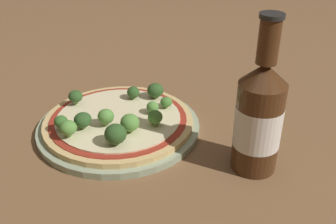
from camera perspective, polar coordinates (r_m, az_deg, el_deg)
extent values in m
plane|color=brown|center=(0.71, -7.01, -3.01)|extent=(3.00, 3.00, 0.00)
cylinder|color=#93A384|center=(0.72, -7.12, -2.08)|extent=(0.29, 0.29, 0.01)
cylinder|color=tan|center=(0.71, -7.18, -1.35)|extent=(0.27, 0.27, 0.01)
cylinder|color=maroon|center=(0.71, -7.20, -0.95)|extent=(0.24, 0.24, 0.00)
cylinder|color=beige|center=(0.71, -7.21, -0.86)|extent=(0.22, 0.22, 0.00)
cylinder|color=#89A866|center=(0.68, -8.92, -1.55)|extent=(0.01, 0.01, 0.01)
ellipsoid|color=#568E3D|center=(0.67, -9.01, -0.62)|extent=(0.03, 0.03, 0.03)
cylinder|color=#89A866|center=(0.71, -2.23, 0.08)|extent=(0.01, 0.01, 0.01)
ellipsoid|color=#568E3D|center=(0.71, -2.25, 0.73)|extent=(0.02, 0.02, 0.02)
cylinder|color=#89A866|center=(0.68, -1.86, -1.55)|extent=(0.01, 0.01, 0.01)
ellipsoid|color=#477A33|center=(0.67, -1.87, -0.73)|extent=(0.03, 0.03, 0.02)
cylinder|color=#89A866|center=(0.73, -0.25, 0.88)|extent=(0.01, 0.01, 0.01)
ellipsoid|color=#477A33|center=(0.73, -0.25, 1.48)|extent=(0.02, 0.02, 0.02)
cylinder|color=#89A866|center=(0.63, -7.54, -4.26)|extent=(0.01, 0.01, 0.01)
ellipsoid|color=#2D5123|center=(0.62, -7.62, -3.17)|extent=(0.04, 0.04, 0.03)
cylinder|color=#89A866|center=(0.66, -14.16, -3.13)|extent=(0.01, 0.01, 0.01)
ellipsoid|color=#568E3D|center=(0.66, -14.29, -2.22)|extent=(0.03, 0.03, 0.02)
cylinder|color=#89A866|center=(0.66, -5.49, -2.52)|extent=(0.01, 0.01, 0.01)
ellipsoid|color=#568E3D|center=(0.65, -5.55, -1.54)|extent=(0.03, 0.03, 0.03)
cylinder|color=#89A866|center=(0.69, -15.16, -2.10)|extent=(0.01, 0.01, 0.01)
ellipsoid|color=#386628|center=(0.68, -15.27, -1.34)|extent=(0.02, 0.02, 0.02)
cylinder|color=#89A866|center=(0.76, -1.84, 2.38)|extent=(0.01, 0.01, 0.01)
ellipsoid|color=#2D5123|center=(0.76, -1.85, 3.18)|extent=(0.03, 0.03, 0.03)
cylinder|color=#89A866|center=(0.68, -12.15, -1.99)|extent=(0.01, 0.01, 0.01)
ellipsoid|color=#2D5123|center=(0.67, -12.26, -1.11)|extent=(0.03, 0.03, 0.02)
cylinder|color=#89A866|center=(0.76, -5.03, 2.19)|extent=(0.01, 0.01, 0.01)
ellipsoid|color=#2D5123|center=(0.76, -5.06, 2.87)|extent=(0.02, 0.02, 0.02)
cylinder|color=#89A866|center=(0.76, -13.18, 1.44)|extent=(0.01, 0.01, 0.01)
ellipsoid|color=#2D5123|center=(0.75, -13.28, 2.24)|extent=(0.03, 0.03, 0.02)
cylinder|color=#472814|center=(0.60, 12.85, -2.18)|extent=(0.07, 0.07, 0.14)
cylinder|color=silver|center=(0.60, 12.88, -1.94)|extent=(0.07, 0.07, 0.06)
cone|color=#472814|center=(0.56, 13.83, 5.43)|extent=(0.07, 0.07, 0.03)
cylinder|color=#472814|center=(0.54, 14.43, 9.91)|extent=(0.03, 0.03, 0.06)
cylinder|color=black|center=(0.53, 14.89, 13.36)|extent=(0.03, 0.03, 0.01)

